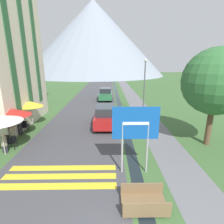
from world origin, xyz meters
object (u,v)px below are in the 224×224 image
(road_sign, at_px, (135,129))
(parked_car_far, at_px, (105,94))
(cafe_chair_near_right, at_px, (8,139))
(cafe_chair_far_right, at_px, (25,125))
(tree_by_path, at_px, (216,82))
(cafe_chair_far_left, at_px, (25,126))
(streetlamp, at_px, (144,83))
(cafe_chair_near_left, at_px, (12,142))
(person_seated_far, at_px, (13,132))
(person_seated_near, at_px, (4,142))
(person_standing_terrace, at_px, (19,122))
(parked_car_near, at_px, (106,116))
(cafe_umbrella_middle_red, at_px, (12,112))
(cafe_umbrella_rear_yellow, at_px, (30,104))
(footbridge, at_px, (144,202))

(road_sign, height_order, parked_car_far, road_sign)
(parked_car_far, height_order, cafe_chair_near_right, parked_car_far)
(cafe_chair_far_right, relative_size, tree_by_path, 0.14)
(cafe_chair_far_left, bearing_deg, streetlamp, 18.39)
(cafe_chair_near_left, height_order, person_seated_far, person_seated_far)
(person_seated_near, height_order, person_seated_far, person_seated_near)
(cafe_chair_near_left, distance_m, person_standing_terrace, 2.48)
(parked_car_near, relative_size, person_seated_near, 3.26)
(cafe_umbrella_middle_red, relative_size, person_standing_terrace, 1.44)
(cafe_chair_near_right, xyz_separation_m, person_seated_far, (-0.08, 0.79, 0.17))
(cafe_umbrella_rear_yellow, bearing_deg, streetlamp, 17.08)
(cafe_umbrella_rear_yellow, bearing_deg, parked_car_near, -1.03)
(footbridge, xyz_separation_m, parked_car_near, (-1.60, 8.87, 0.68))
(cafe_chair_near_left, bearing_deg, parked_car_far, 48.27)
(cafe_chair_near_right, bearing_deg, cafe_umbrella_middle_red, 70.54)
(road_sign, xyz_separation_m, person_seated_far, (-7.91, 3.70, -1.61))
(cafe_chair_near_left, relative_size, person_seated_near, 0.67)
(road_sign, distance_m, cafe_chair_near_right, 8.53)
(footbridge, distance_m, cafe_chair_far_right, 11.29)
(cafe_umbrella_middle_red, bearing_deg, cafe_chair_far_left, 79.74)
(person_seated_far, distance_m, tree_by_path, 13.69)
(cafe_chair_far_left, xyz_separation_m, streetlamp, (10.13, 4.61, 2.80))
(parked_car_near, distance_m, cafe_chair_far_left, 6.46)
(cafe_umbrella_rear_yellow, bearing_deg, cafe_chair_near_right, -89.57)
(cafe_chair_far_left, distance_m, cafe_umbrella_rear_yellow, 2.08)
(cafe_umbrella_rear_yellow, xyz_separation_m, streetlamp, (10.16, 3.12, 1.36))
(cafe_chair_far_left, bearing_deg, cafe_chair_near_left, -86.41)
(footbridge, height_order, cafe_umbrella_middle_red, cafe_umbrella_middle_red)
(parked_car_far, xyz_separation_m, cafe_chair_far_right, (-6.21, -11.84, -0.40))
(person_seated_far, bearing_deg, tree_by_path, -2.89)
(person_standing_terrace, bearing_deg, person_seated_near, -81.39)
(footbridge, xyz_separation_m, person_seated_far, (-7.98, 5.92, 0.46))
(tree_by_path, bearing_deg, streetlamp, 113.73)
(person_seated_near, height_order, tree_by_path, tree_by_path)
(cafe_chair_near_left, bearing_deg, cafe_umbrella_rear_yellow, 75.25)
(person_standing_terrace, bearing_deg, cafe_umbrella_middle_red, -92.05)
(person_seated_near, xyz_separation_m, streetlamp, (9.89, 7.79, 2.62))
(cafe_umbrella_middle_red, height_order, streetlamp, streetlamp)
(cafe_chair_far_right, height_order, tree_by_path, tree_by_path)
(cafe_chair_far_left, distance_m, person_seated_near, 3.20)
(parked_car_near, xyz_separation_m, cafe_umbrella_middle_red, (-6.49, -2.40, 1.05))
(cafe_chair_far_right, distance_m, person_seated_near, 3.62)
(parked_car_near, bearing_deg, cafe_umbrella_rear_yellow, 178.97)
(cafe_chair_near_left, relative_size, tree_by_path, 0.14)
(parked_car_near, height_order, person_seated_near, parked_car_near)
(cafe_chair_near_left, bearing_deg, streetlamp, 16.09)
(person_seated_near, bearing_deg, person_seated_far, 101.41)
(tree_by_path, bearing_deg, road_sign, -150.30)
(cafe_chair_near_left, xyz_separation_m, person_standing_terrace, (-0.64, 2.34, 0.48))
(person_seated_near, bearing_deg, person_standing_terrace, 98.61)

